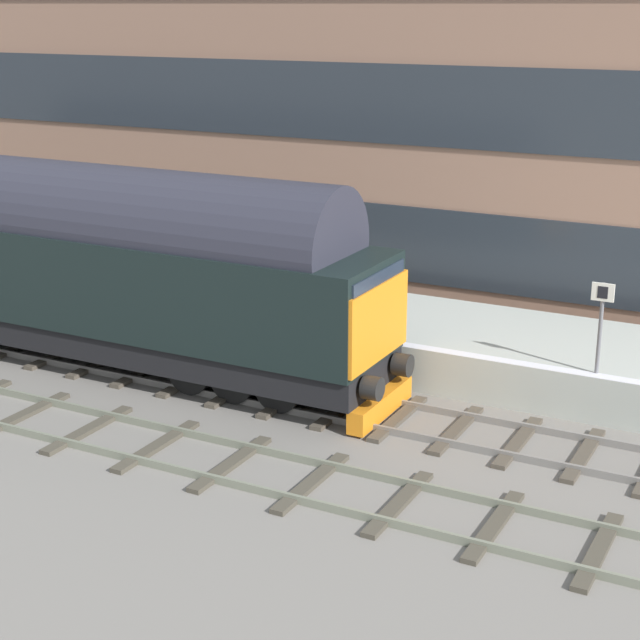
# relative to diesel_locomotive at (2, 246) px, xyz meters

# --- Properties ---
(ground_plane) EXTENTS (140.00, 140.00, 0.00)m
(ground_plane) POSITION_rel_diesel_locomotive_xyz_m (-0.00, -6.06, -2.49)
(ground_plane) COLOR slate
(ground_plane) RESTS_ON ground
(track_main) EXTENTS (2.50, 60.00, 0.15)m
(track_main) POSITION_rel_diesel_locomotive_xyz_m (-0.00, -6.06, -2.44)
(track_main) COLOR slate
(track_main) RESTS_ON ground
(track_adjacent_west) EXTENTS (2.50, 60.00, 0.15)m
(track_adjacent_west) POSITION_rel_diesel_locomotive_xyz_m (-3.36, -6.06, -2.43)
(track_adjacent_west) COLOR slate
(track_adjacent_west) RESTS_ON ground
(station_platform) EXTENTS (4.00, 44.00, 1.01)m
(station_platform) POSITION_rel_diesel_locomotive_xyz_m (3.60, -6.06, -1.99)
(station_platform) COLOR #AEB5AD
(station_platform) RESTS_ON ground
(station_building) EXTENTS (4.32, 29.60, 10.86)m
(station_building) POSITION_rel_diesel_locomotive_xyz_m (8.87, -1.82, 2.94)
(station_building) COLOR #976F59
(station_building) RESTS_ON ground
(diesel_locomotive) EXTENTS (2.74, 20.37, 4.68)m
(diesel_locomotive) POSITION_rel_diesel_locomotive_xyz_m (0.00, 0.00, 0.00)
(diesel_locomotive) COLOR black
(diesel_locomotive) RESTS_ON ground
(platform_number_sign) EXTENTS (0.10, 0.44, 1.87)m
(platform_number_sign) POSITION_rel_diesel_locomotive_xyz_m (1.88, -13.91, -0.24)
(platform_number_sign) COLOR slate
(platform_number_sign) RESTS_ON station_platform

